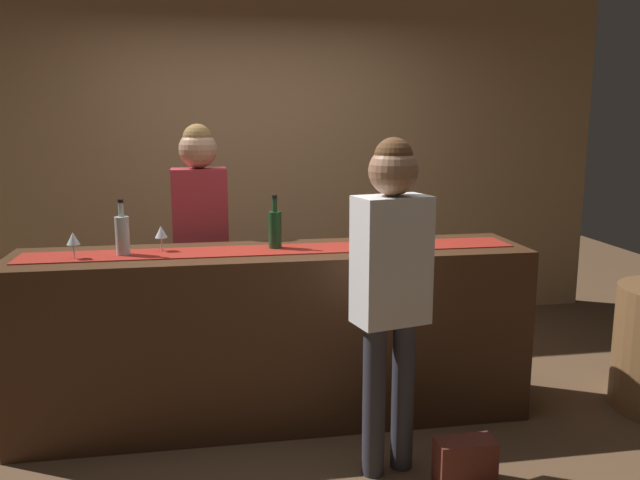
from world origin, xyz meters
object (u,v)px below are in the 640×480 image
object	(u,v)px
wine_bottle_clear	(122,235)
handbag	(465,461)
wine_bottle_green	(275,229)
wine_glass_mid_counter	(161,233)
customer_sipping	(391,274)
bartender	(201,227)
wine_glass_near_customer	(73,240)

from	to	relation	value
wine_bottle_clear	handbag	size ratio (longest dim) A/B	1.08
wine_bottle_green	wine_glass_mid_counter	size ratio (longest dim) A/B	2.10
customer_sipping	handbag	world-z (taller)	customer_sipping
wine_bottle_clear	bartender	distance (m)	0.71
bartender	customer_sipping	distance (m)	1.53
bartender	customer_sipping	xyz separation A→B (m)	(0.88, -1.25, -0.03)
wine_bottle_green	bartender	bearing A→B (deg)	127.61
wine_bottle_green	wine_bottle_clear	size ratio (longest dim) A/B	1.00
wine_bottle_green	handbag	distance (m)	1.56
wine_bottle_clear	wine_glass_near_customer	xyz separation A→B (m)	(-0.24, -0.06, -0.01)
handbag	bartender	bearing A→B (deg)	130.32
wine_glass_mid_counter	handbag	size ratio (longest dim) A/B	0.51
wine_bottle_clear	wine_bottle_green	bearing A→B (deg)	2.98
wine_glass_mid_counter	bartender	size ratio (longest dim) A/B	0.09
customer_sipping	wine_glass_near_customer	bearing A→B (deg)	144.08
wine_bottle_clear	wine_glass_mid_counter	bearing A→B (deg)	18.77
wine_glass_near_customer	handbag	xyz separation A→B (m)	(1.86, -0.79, -0.98)
wine_glass_near_customer	wine_bottle_clear	bearing A→B (deg)	12.94
wine_glass_near_customer	customer_sipping	xyz separation A→B (m)	(1.52, -0.62, -0.10)
wine_bottle_green	wine_glass_near_customer	world-z (taller)	wine_bottle_green
wine_bottle_green	wine_glass_mid_counter	xyz separation A→B (m)	(-0.62, 0.02, -0.01)
wine_glass_near_customer	customer_sipping	bearing A→B (deg)	-22.08
wine_bottle_green	wine_bottle_clear	bearing A→B (deg)	-177.02
wine_glass_mid_counter	wine_bottle_clear	bearing A→B (deg)	-161.23
wine_glass_near_customer	handbag	distance (m)	2.25
wine_bottle_green	bartender	size ratio (longest dim) A/B	0.18
wine_bottle_green	wine_glass_mid_counter	bearing A→B (deg)	177.79
wine_bottle_clear	customer_sipping	distance (m)	1.45
bartender	customer_sipping	size ratio (longest dim) A/B	1.03
wine_bottle_clear	wine_glass_near_customer	distance (m)	0.25
customer_sipping	bartender	bearing A→B (deg)	111.28
wine_glass_near_customer	bartender	distance (m)	0.91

